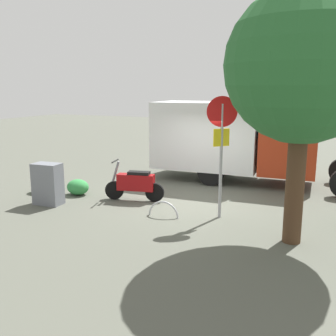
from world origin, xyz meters
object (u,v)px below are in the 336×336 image
at_px(bike_rack_hoop, 163,217).
at_px(utility_cabinet, 48,184).
at_px(street_tree, 303,66).
at_px(box_truck_near, 234,138).
at_px(motorcycle, 135,184).
at_px(stop_sign, 221,138).

bearing_deg(bike_rack_hoop, utility_cabinet, 5.50).
bearing_deg(street_tree, box_truck_near, -62.60).
xyz_separation_m(motorcycle, stop_sign, (-2.73, 0.46, 1.55)).
height_order(box_truck_near, street_tree, street_tree).
bearing_deg(street_tree, motorcycle, -16.70).
bearing_deg(utility_cabinet, box_truck_near, -129.73).
height_order(box_truck_near, motorcycle, box_truck_near).
relative_size(motorcycle, stop_sign, 0.57).
relative_size(motorcycle, street_tree, 0.34).
height_order(motorcycle, street_tree, street_tree).
height_order(street_tree, utility_cabinet, street_tree).
xyz_separation_m(street_tree, bike_rack_hoop, (3.26, -0.38, -3.72)).
height_order(motorcycle, bike_rack_hoop, motorcycle).
height_order(motorcycle, utility_cabinet, motorcycle).
bearing_deg(box_truck_near, motorcycle, -121.35).
bearing_deg(utility_cabinet, motorcycle, -147.69).
bearing_deg(stop_sign, bike_rack_hoop, 21.98).
relative_size(box_truck_near, street_tree, 1.31).
bearing_deg(box_truck_near, bike_rack_hoop, -100.23).
bearing_deg(motorcycle, bike_rack_hoop, 131.18).
xyz_separation_m(motorcycle, bike_rack_hoop, (-1.38, 1.01, -0.52)).
height_order(stop_sign, bike_rack_hoop, stop_sign).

